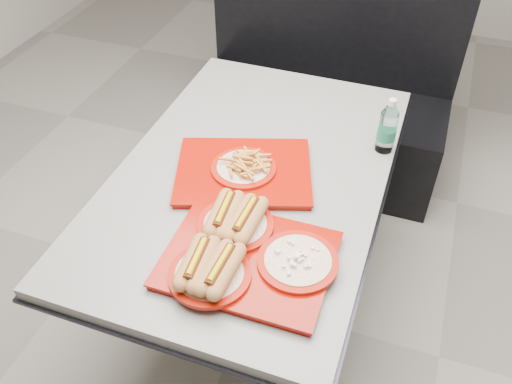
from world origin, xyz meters
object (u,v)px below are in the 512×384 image
(booth_bench, at_px, (322,97))
(tray_near, at_px, (242,252))
(water_bottle, at_px, (387,129))
(tray_far, at_px, (244,169))
(diner_table, at_px, (252,206))

(booth_bench, relative_size, tray_near, 2.72)
(water_bottle, bearing_deg, booth_bench, 116.64)
(tray_near, bearing_deg, tray_far, 109.89)
(diner_table, distance_m, tray_far, 0.19)
(tray_near, height_order, tray_far, tray_near)
(tray_near, bearing_deg, diner_table, 106.00)
(diner_table, relative_size, tray_near, 2.86)
(booth_bench, bearing_deg, water_bottle, -63.36)
(diner_table, xyz_separation_m, water_bottle, (0.41, 0.28, 0.26))
(diner_table, distance_m, tray_near, 0.45)
(booth_bench, height_order, water_bottle, booth_bench)
(diner_table, bearing_deg, tray_near, -74.00)
(diner_table, bearing_deg, tray_far, -126.61)
(tray_near, distance_m, tray_far, 0.38)
(tray_near, xyz_separation_m, tray_far, (-0.13, 0.36, -0.01))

